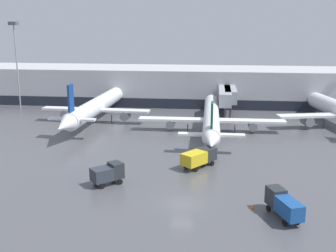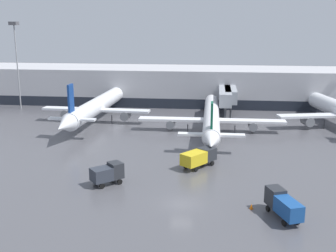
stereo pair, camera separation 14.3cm
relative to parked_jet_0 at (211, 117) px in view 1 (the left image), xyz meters
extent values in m
plane|color=#4C4C51|center=(-3.06, -33.57, -2.73)|extent=(320.00, 320.00, 0.00)
cube|color=#B2B2B7|center=(-3.06, 28.43, 1.77)|extent=(160.00, 16.00, 9.00)
cube|color=#1E232D|center=(-3.06, 20.38, -1.53)|extent=(156.80, 0.10, 2.40)
cube|color=#9399A0|center=(2.76, 13.52, 1.87)|extent=(2.60, 13.82, 2.80)
cylinder|color=#3F4247|center=(2.76, 7.21, -1.13)|extent=(0.44, 0.44, 3.20)
cube|color=#9399A0|center=(4.03, 15.24, 1.87)|extent=(2.60, 10.37, 2.80)
cylinder|color=#3F4247|center=(4.03, 10.66, -1.13)|extent=(0.44, 0.44, 3.20)
cylinder|color=white|center=(-0.01, 0.73, 0.07)|extent=(3.20, 31.80, 2.96)
cone|color=white|center=(-0.14, 18.24, 0.07)|extent=(2.83, 3.27, 2.81)
cone|color=white|center=(0.13, -17.38, 0.07)|extent=(2.70, 4.46, 2.66)
cube|color=white|center=(0.00, -0.07, -0.52)|extent=(27.92, 2.66, 0.44)
cube|color=white|center=(0.11, -13.89, 0.36)|extent=(10.61, 1.45, 0.35)
cube|color=#0C5138|center=(0.11, -13.89, 3.28)|extent=(0.38, 2.20, 4.65)
cylinder|color=slate|center=(-7.81, -0.13, -1.42)|extent=(1.65, 2.70, 1.63)
cylinder|color=slate|center=(7.81, -0.01, -1.42)|extent=(1.65, 2.70, 1.63)
cylinder|color=#2D2D33|center=(-0.09, 11.06, -2.00)|extent=(0.20, 0.20, 1.46)
cylinder|color=#2D2D33|center=(-4.46, -0.90, -2.00)|extent=(0.20, 0.20, 1.46)
cylinder|color=#2D2D33|center=(4.47, -0.83, -2.00)|extent=(0.20, 0.20, 1.46)
cylinder|color=silver|center=(-24.00, 5.51, 0.60)|extent=(4.77, 29.83, 3.31)
cone|color=silver|center=(-23.18, 22.17, 0.60)|extent=(3.32, 3.79, 3.15)
cone|color=silver|center=(-24.85, -11.80, 0.60)|extent=(3.22, 5.11, 2.98)
cube|color=silver|center=(-24.03, 4.77, -0.06)|extent=(22.83, 3.47, 0.44)
cube|color=silver|center=(-24.67, -8.13, 0.94)|extent=(8.70, 1.74, 0.35)
cube|color=navy|center=(-24.67, -8.13, 4.39)|extent=(0.46, 2.14, 5.59)
cylinder|color=slate|center=(-30.39, 5.09, -1.06)|extent=(1.95, 2.68, 1.82)
cylinder|color=slate|center=(-17.67, 4.46, -1.06)|extent=(1.95, 2.68, 1.82)
cylinder|color=#2D2D33|center=(-23.52, 15.15, -1.81)|extent=(0.20, 0.20, 1.84)
cylinder|color=#2D2D33|center=(-27.71, 4.21, -1.81)|extent=(0.20, 0.20, 1.84)
cylinder|color=#2D2D33|center=(-20.44, 3.85, -1.81)|extent=(0.20, 0.20, 1.84)
cone|color=silver|center=(22.95, 20.38, 0.47)|extent=(3.91, 4.30, 3.19)
cylinder|color=slate|center=(18.77, 4.37, -1.22)|extent=(2.44, 3.29, 1.85)
cylinder|color=#2D2D33|center=(24.28, 14.39, -1.89)|extent=(0.20, 0.20, 1.68)
cylinder|color=#2D2D33|center=(22.06, 4.47, -1.89)|extent=(0.20, 0.20, 1.68)
cube|color=gold|center=(-2.27, -21.48, -1.16)|extent=(3.96, 4.17, 1.73)
cube|color=#26282D|center=(-0.45, -19.22, -1.13)|extent=(3.00, 3.02, 1.80)
cylinder|color=black|center=(-1.16, -18.54, -2.38)|extent=(0.63, 0.70, 0.70)
cylinder|color=black|center=(0.37, -19.77, -2.38)|extent=(0.63, 0.70, 0.70)
cylinder|color=black|center=(-3.43, -21.36, -2.38)|extent=(0.63, 0.70, 0.70)
cylinder|color=black|center=(-1.90, -22.59, -2.38)|extent=(0.63, 0.70, 0.70)
cube|color=#2D333D|center=(-13.72, -29.12, -1.19)|extent=(3.26, 3.22, 1.67)
cube|color=#26282D|center=(-12.18, -27.77, -1.01)|extent=(2.46, 2.49, 2.04)
cylinder|color=black|center=(-12.74, -27.03, -2.38)|extent=(0.69, 0.65, 0.70)
cylinder|color=black|center=(-11.52, -28.43, -2.38)|extent=(0.69, 0.65, 0.70)
cylinder|color=black|center=(-14.66, -28.71, -2.38)|extent=(0.69, 0.65, 0.70)
cylinder|color=black|center=(-13.45, -30.11, -2.38)|extent=(0.69, 0.65, 0.70)
cube|color=#19478C|center=(8.46, -36.89, -1.17)|extent=(2.85, 3.88, 1.72)
cube|color=#26282D|center=(7.45, -34.26, -1.00)|extent=(2.28, 2.58, 2.06)
cylinder|color=black|center=(6.70, -34.46, -2.38)|extent=(0.48, 0.74, 0.70)
cylinder|color=black|center=(8.14, -33.91, -2.38)|extent=(0.48, 0.74, 0.70)
cylinder|color=black|center=(7.97, -37.75, -2.38)|extent=(0.48, 0.74, 0.70)
cylinder|color=black|center=(9.40, -37.20, -2.38)|extent=(0.48, 0.74, 0.70)
cone|color=orange|center=(4.91, -34.03, -2.42)|extent=(0.42, 0.42, 0.62)
cylinder|color=gray|center=(-46.14, 16.82, 7.10)|extent=(0.30, 0.30, 19.65)
cube|color=#4C4C51|center=(-46.14, 16.82, 17.32)|extent=(1.80, 1.80, 0.80)
camera|label=1|loc=(0.23, -78.68, 18.01)|focal=45.00mm
camera|label=2|loc=(0.37, -78.67, 18.01)|focal=45.00mm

